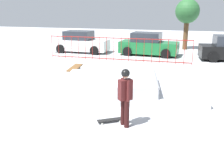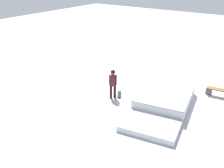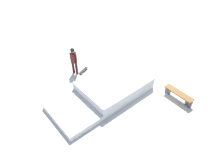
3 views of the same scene
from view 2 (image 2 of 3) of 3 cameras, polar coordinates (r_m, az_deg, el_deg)
The scene contains 5 objects.
ground_plane at distance 15.20m, azimuth 14.36°, elevation -2.18°, with size 60.00×60.00×0.00m, color #B7BABF.
skate_ramp at distance 13.52m, azimuth 11.54°, elevation -3.94°, with size 5.77×3.49×0.74m.
skater at distance 13.83m, azimuth 0.20°, elevation 0.49°, with size 0.43×0.42×1.73m.
skateboard at distance 14.53m, azimuth 1.68°, elevation -2.33°, with size 0.78×0.60×0.09m.
park_bench at distance 15.51m, azimuth 23.66°, elevation -1.57°, with size 0.59×1.65×0.48m.
Camera 2 is at (12.87, 4.50, 6.72)m, focal length 40.05 mm.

